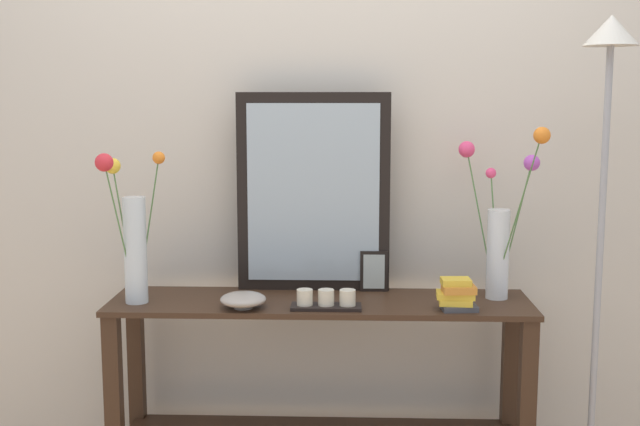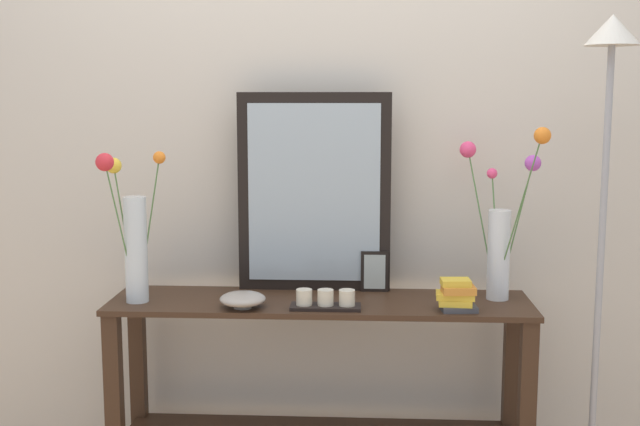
{
  "view_description": "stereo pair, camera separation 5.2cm",
  "coord_description": "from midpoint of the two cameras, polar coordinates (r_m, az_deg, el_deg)",
  "views": [
    {
      "loc": [
        0.1,
        -2.8,
        1.52
      ],
      "look_at": [
        0.0,
        0.0,
        1.11
      ],
      "focal_mm": 44.92,
      "sensor_mm": 36.0,
      "label": 1
    },
    {
      "loc": [
        0.15,
        -2.8,
        1.52
      ],
      "look_at": [
        0.0,
        0.0,
        1.11
      ],
      "focal_mm": 44.92,
      "sensor_mm": 36.0,
      "label": 2
    }
  ],
  "objects": [
    {
      "name": "tall_vase_left",
      "position": [
        2.9,
        -12.7,
        -1.54
      ],
      "size": [
        0.22,
        0.15,
        0.54
      ],
      "color": "silver",
      "rests_on": "console_table"
    },
    {
      "name": "picture_frame_small",
      "position": [
        3.01,
        4.4,
        -4.18
      ],
      "size": [
        0.1,
        0.01,
        0.15
      ],
      "color": "black",
      "rests_on": "console_table"
    },
    {
      "name": "book_stack",
      "position": [
        2.79,
        10.24,
        -5.81
      ],
      "size": [
        0.14,
        0.1,
        0.11
      ],
      "color": "#424247",
      "rests_on": "console_table"
    },
    {
      "name": "decorative_bowl",
      "position": [
        2.8,
        -5.0,
        -6.13
      ],
      "size": [
        0.16,
        0.16,
        0.06
      ],
      "color": "#9E9389",
      "rests_on": "console_table"
    },
    {
      "name": "vase_right",
      "position": [
        2.94,
        13.27,
        -1.22
      ],
      "size": [
        0.27,
        0.32,
        0.63
      ],
      "color": "silver",
      "rests_on": "console_table"
    },
    {
      "name": "floor_lamp",
      "position": [
        2.86,
        20.08,
        1.5
      ],
      "size": [
        0.24,
        0.24,
        1.78
      ],
      "color": "#9E9EA3",
      "rests_on": "ground"
    },
    {
      "name": "console_table",
      "position": [
        2.98,
        0.51,
        -11.6
      ],
      "size": [
        1.51,
        0.38,
        0.79
      ],
      "color": "#382316",
      "rests_on": "ground"
    },
    {
      "name": "mirror_leaning",
      "position": [
        2.99,
        0.08,
        1.46
      ],
      "size": [
        0.57,
        0.03,
        0.74
      ],
      "color": "black",
      "rests_on": "console_table"
    },
    {
      "name": "wall_back",
      "position": [
        3.12,
        0.79,
        5.22
      ],
      "size": [
        6.4,
        0.08,
        2.7
      ],
      "primitive_type": "cube",
      "color": "beige",
      "rests_on": "ground"
    },
    {
      "name": "candle_tray",
      "position": [
        2.78,
        0.93,
        -6.26
      ],
      "size": [
        0.24,
        0.09,
        0.07
      ],
      "color": "black",
      "rests_on": "console_table"
    }
  ]
}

